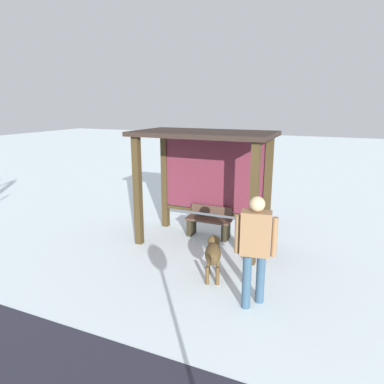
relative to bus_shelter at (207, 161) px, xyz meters
name	(u,v)px	position (x,y,z in m)	size (l,w,h in m)	color
ground_plane	(203,242)	(0.00, -0.21, -1.91)	(60.00, 60.00, 0.00)	white
bus_shelter	(207,161)	(0.00, 0.00, 0.00)	(3.06, 1.72, 2.59)	#3C2F19
bench_left_inside	(209,223)	(0.00, 0.17, -1.56)	(1.10, 0.41, 0.75)	#4A3429
person_walking	(255,242)	(1.73, -2.33, -0.83)	(0.66, 0.41, 1.82)	olive
dog	(213,253)	(0.81, -1.71, -1.42)	(0.50, 1.01, 0.69)	brown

